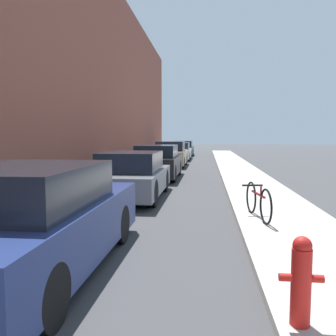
{
  "coord_description": "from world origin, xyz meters",
  "views": [
    {
      "loc": [
        1.27,
        1.82,
        1.81
      ],
      "look_at": [
        0.3,
        10.57,
        1.0
      ],
      "focal_mm": 37.49,
      "sensor_mm": 36.0,
      "label": 1
    }
  ],
  "objects_px": {
    "parked_car_navy": "(33,222)",
    "parked_car_champagne": "(171,155)",
    "fire_hydrant": "(301,280)",
    "bicycle": "(258,201)",
    "parked_car_teal": "(184,149)",
    "parked_car_grey": "(132,176)",
    "parked_car_black": "(157,162)",
    "parked_car_white": "(179,152)"
  },
  "relations": [
    {
      "from": "parked_car_navy",
      "to": "parked_car_champagne",
      "type": "relative_size",
      "value": 1.1
    },
    {
      "from": "fire_hydrant",
      "to": "bicycle",
      "type": "distance_m",
      "value": 4.13
    },
    {
      "from": "fire_hydrant",
      "to": "bicycle",
      "type": "xyz_separation_m",
      "value": [
        0.21,
        4.12,
        -0.06
      ]
    },
    {
      "from": "parked_car_navy",
      "to": "parked_car_teal",
      "type": "relative_size",
      "value": 1.06
    },
    {
      "from": "parked_car_grey",
      "to": "fire_hydrant",
      "type": "relative_size",
      "value": 4.98
    },
    {
      "from": "parked_car_black",
      "to": "parked_car_champagne",
      "type": "xyz_separation_m",
      "value": [
        -0.02,
        5.8,
        0.02
      ]
    },
    {
      "from": "parked_car_grey",
      "to": "bicycle",
      "type": "relative_size",
      "value": 2.4
    },
    {
      "from": "parked_car_champagne",
      "to": "fire_hydrant",
      "type": "xyz_separation_m",
      "value": [
        2.94,
        -17.38,
        -0.16
      ]
    },
    {
      "from": "parked_car_black",
      "to": "bicycle",
      "type": "relative_size",
      "value": 2.48
    },
    {
      "from": "parked_car_black",
      "to": "parked_car_white",
      "type": "xyz_separation_m",
      "value": [
        0.01,
        11.31,
        -0.06
      ]
    },
    {
      "from": "parked_car_navy",
      "to": "parked_car_black",
      "type": "height_order",
      "value": "parked_car_navy"
    },
    {
      "from": "parked_car_grey",
      "to": "bicycle",
      "type": "xyz_separation_m",
      "value": [
        3.2,
        -2.68,
        -0.17
      ]
    },
    {
      "from": "parked_car_champagne",
      "to": "fire_hydrant",
      "type": "relative_size",
      "value": 4.89
    },
    {
      "from": "parked_car_grey",
      "to": "parked_car_teal",
      "type": "bearing_deg",
      "value": 89.84
    },
    {
      "from": "parked_car_white",
      "to": "parked_car_navy",
      "type": "bearing_deg",
      "value": -90.53
    },
    {
      "from": "parked_car_grey",
      "to": "parked_car_black",
      "type": "bearing_deg",
      "value": 89.18
    },
    {
      "from": "parked_car_white",
      "to": "parked_car_teal",
      "type": "xyz_separation_m",
      "value": [
        -0.02,
        5.65,
        0.02
      ]
    },
    {
      "from": "parked_car_champagne",
      "to": "parked_car_grey",
      "type": "bearing_deg",
      "value": -90.28
    },
    {
      "from": "parked_car_black",
      "to": "bicycle",
      "type": "xyz_separation_m",
      "value": [
        3.13,
        -7.46,
        -0.2
      ]
    },
    {
      "from": "parked_car_champagne",
      "to": "fire_hydrant",
      "type": "bearing_deg",
      "value": -80.41
    },
    {
      "from": "parked_car_white",
      "to": "parked_car_champagne",
      "type": "bearing_deg",
      "value": -90.31
    },
    {
      "from": "parked_car_champagne",
      "to": "parked_car_white",
      "type": "xyz_separation_m",
      "value": [
        0.03,
        5.51,
        -0.07
      ]
    },
    {
      "from": "parked_car_navy",
      "to": "parked_car_grey",
      "type": "height_order",
      "value": "parked_car_navy"
    },
    {
      "from": "parked_car_navy",
      "to": "parked_car_champagne",
      "type": "distance_m",
      "value": 16.21
    },
    {
      "from": "parked_car_grey",
      "to": "parked_car_white",
      "type": "height_order",
      "value": "parked_car_grey"
    },
    {
      "from": "parked_car_champagne",
      "to": "parked_car_teal",
      "type": "distance_m",
      "value": 11.15
    },
    {
      "from": "parked_car_grey",
      "to": "fire_hydrant",
      "type": "bearing_deg",
      "value": -66.27
    },
    {
      "from": "parked_car_black",
      "to": "parked_car_white",
      "type": "distance_m",
      "value": 11.31
    },
    {
      "from": "parked_car_champagne",
      "to": "parked_car_white",
      "type": "height_order",
      "value": "parked_car_champagne"
    },
    {
      "from": "parked_car_teal",
      "to": "bicycle",
      "type": "distance_m",
      "value": 24.62
    },
    {
      "from": "parked_car_white",
      "to": "fire_hydrant",
      "type": "relative_size",
      "value": 5.48
    },
    {
      "from": "parked_car_champagne",
      "to": "bicycle",
      "type": "relative_size",
      "value": 2.36
    },
    {
      "from": "parked_car_navy",
      "to": "parked_car_teal",
      "type": "height_order",
      "value": "parked_car_navy"
    },
    {
      "from": "parked_car_navy",
      "to": "fire_hydrant",
      "type": "relative_size",
      "value": 5.37
    },
    {
      "from": "parked_car_navy",
      "to": "parked_car_champagne",
      "type": "height_order",
      "value": "parked_car_champagne"
    },
    {
      "from": "parked_car_grey",
      "to": "fire_hydrant",
      "type": "xyz_separation_m",
      "value": [
        2.99,
        -6.8,
        -0.11
      ]
    },
    {
      "from": "parked_car_white",
      "to": "fire_hydrant",
      "type": "bearing_deg",
      "value": -82.76
    },
    {
      "from": "parked_car_white",
      "to": "bicycle",
      "type": "relative_size",
      "value": 2.65
    },
    {
      "from": "fire_hydrant",
      "to": "parked_car_teal",
      "type": "bearing_deg",
      "value": 95.86
    },
    {
      "from": "parked_car_grey",
      "to": "parked_car_teal",
      "type": "relative_size",
      "value": 0.98
    },
    {
      "from": "parked_car_navy",
      "to": "parked_car_black",
      "type": "relative_size",
      "value": 1.05
    },
    {
      "from": "parked_car_navy",
      "to": "fire_hydrant",
      "type": "bearing_deg",
      "value": -20.74
    }
  ]
}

